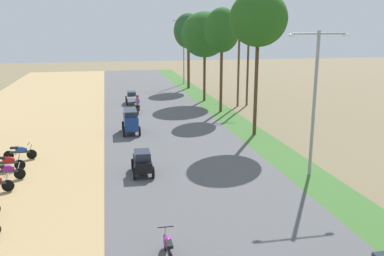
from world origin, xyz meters
name	(u,v)px	position (x,y,z in m)	size (l,w,h in m)	color
parked_motorbike_fifth	(7,170)	(-9.21, 18.11, 0.55)	(1.80, 0.54, 0.94)	black
parked_motorbike_sixth	(8,162)	(-9.47, 19.55, 0.55)	(1.80, 0.54, 0.94)	black
parked_motorbike_seventh	(20,151)	(-9.17, 21.41, 0.55)	(1.80, 0.54, 0.94)	black
median_tree_second	(258,19)	(5.84, 24.19, 7.92)	(3.85, 3.85, 9.75)	#4C351E
median_tree_third	(222,31)	(5.67, 32.50, 7.11)	(3.04, 3.04, 8.98)	#4C351E
median_tree_fourth	(205,35)	(5.54, 38.32, 6.65)	(4.66, 4.66, 8.85)	#4C351E
median_tree_fifth	(188,31)	(5.66, 47.31, 6.88)	(3.51, 3.51, 8.93)	#4C351E
streetlamp_near	(315,94)	(5.80, 15.83, 4.25)	(3.16, 0.20, 7.22)	gray
streetlamp_mid	(184,47)	(5.80, 51.26, 4.79)	(3.16, 0.20, 8.25)	gray
utility_pole_near	(248,57)	(9.00, 35.13, 4.62)	(1.80, 0.20, 8.86)	brown
utility_pole_far	(239,55)	(8.01, 34.90, 4.85)	(1.80, 0.20, 9.32)	brown
car_hatchback_black	(142,162)	(-2.58, 17.59, 0.75)	(1.04, 2.00, 1.23)	black
car_van_blue	(131,120)	(-2.64, 26.23, 1.02)	(1.19, 2.41, 1.67)	navy
car_sedan_white	(131,97)	(-1.88, 37.90, 0.74)	(1.10, 2.26, 1.19)	silver
motorbike_ahead_third	(168,246)	(-2.48, 9.29, 0.57)	(0.54, 1.80, 0.94)	black
motorbike_ahead_fourth	(137,105)	(-1.66, 33.03, 0.86)	(0.54, 1.80, 1.66)	black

